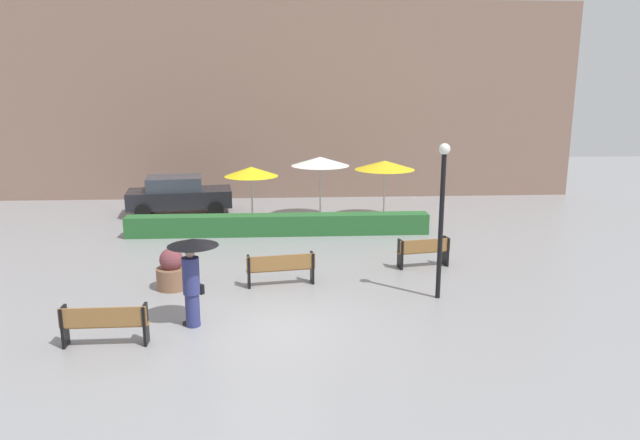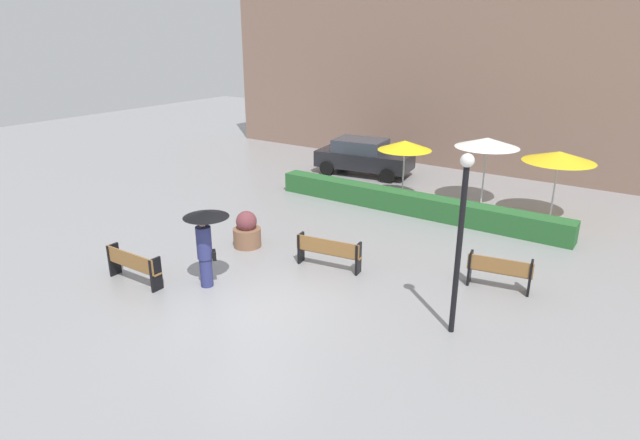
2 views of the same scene
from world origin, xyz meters
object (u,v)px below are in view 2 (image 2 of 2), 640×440
bench_mid_center (328,251)px  planter_pot (247,231)px  patio_umbrella_yellow (405,145)px  pedestrian_with_umbrella (205,235)px  patio_umbrella_yellow_far (559,157)px  parked_car (363,156)px  lamp_post (461,227)px  patio_umbrella_white (487,143)px  bench_near_left (133,264)px  bench_far_right (500,270)px

bench_mid_center → planter_pot: planter_pot is taller
bench_mid_center → planter_pot: size_ratio=1.68×
patio_umbrella_yellow → pedestrian_with_umbrella: bearing=-94.9°
patio_umbrella_yellow_far → parked_car: 8.58m
lamp_post → patio_umbrella_white: lamp_post is taller
patio_umbrella_yellow_far → patio_umbrella_yellow: bearing=-169.2°
patio_umbrella_yellow_far → bench_near_left: bearing=-124.1°
bench_mid_center → planter_pot: 2.88m
bench_near_left → lamp_post: 8.21m
bench_mid_center → patio_umbrella_yellow: (-1.12, 6.77, 1.59)m
pedestrian_with_umbrella → patio_umbrella_yellow_far: bearing=60.0°
patio_umbrella_yellow → patio_umbrella_yellow_far: bearing=10.8°
pedestrian_with_umbrella → lamp_post: (5.92, 1.42, 1.02)m
bench_far_right → planter_pot: 7.23m
planter_pot → bench_near_left: bearing=-102.0°
planter_pot → patio_umbrella_white: (4.40, 8.13, 1.82)m
pedestrian_with_umbrella → parked_car: pedestrian_with_umbrella is taller
bench_far_right → patio_umbrella_yellow_far: size_ratio=0.68×
planter_pot → patio_umbrella_yellow: 7.26m
bench_near_left → pedestrian_with_umbrella: 2.14m
patio_umbrella_yellow_far → bench_mid_center: bearing=-117.6°
pedestrian_with_umbrella → patio_umbrella_yellow_far: size_ratio=0.85×
planter_pot → patio_umbrella_yellow: size_ratio=0.48×
bench_far_right → lamp_post: size_ratio=0.41×
planter_pot → lamp_post: (6.87, -1.09, 1.93)m
lamp_post → patio_umbrella_yellow_far: lamp_post is taller
bench_near_left → patio_umbrella_yellow: size_ratio=0.78×
parked_car → planter_pot: bearing=-81.4°
bench_mid_center → patio_umbrella_white: (1.52, 8.05, 1.78)m
patio_umbrella_white → bench_far_right: bearing=-68.1°
patio_umbrella_yellow → lamp_post: bearing=-57.2°
lamp_post → patio_umbrella_yellow_far: (0.06, 8.93, -0.24)m
bench_mid_center → patio_umbrella_white: patio_umbrella_white is taller
bench_mid_center → patio_umbrella_yellow: bearing=99.4°
bench_mid_center → pedestrian_with_umbrella: pedestrian_with_umbrella is taller
bench_far_right → patio_umbrella_yellow_far: patio_umbrella_yellow_far is taller
bench_far_right → bench_near_left: bearing=-147.6°
bench_mid_center → parked_car: size_ratio=0.42×
bench_near_left → patio_umbrella_yellow_far: (7.67, 11.34, 1.65)m
planter_pot → parked_car: bearing=98.6°
bench_near_left → lamp_post: (7.61, 2.41, 1.89)m
bench_near_left → planter_pot: (0.74, 3.50, -0.04)m
bench_near_left → patio_umbrella_yellow_far: patio_umbrella_yellow_far is taller
planter_pot → parked_car: parked_car is taller
bench_near_left → parked_car: (-0.67, 12.81, 0.30)m
patio_umbrella_white → parked_car: patio_umbrella_white is taller
planter_pot → patio_umbrella_yellow_far: bearing=48.5°
lamp_post → parked_car: 13.39m
pedestrian_with_umbrella → patio_umbrella_yellow: patio_umbrella_yellow is taller
bench_mid_center → planter_pot: (-2.88, -0.08, -0.04)m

